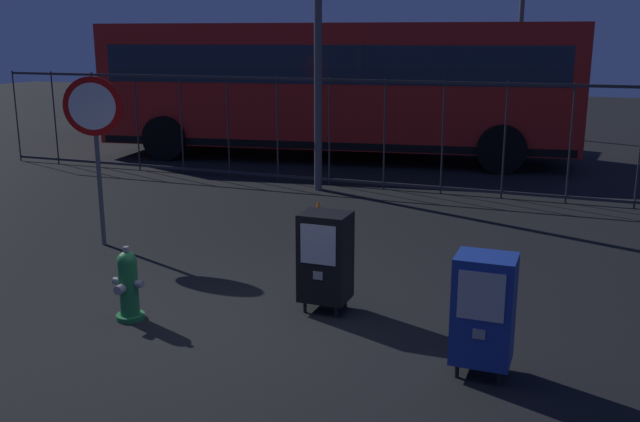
{
  "coord_description": "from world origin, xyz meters",
  "views": [
    {
      "loc": [
        2.93,
        -5.66,
        2.71
      ],
      "look_at": [
        0.3,
        1.2,
        0.9
      ],
      "focal_mm": 39.67,
      "sensor_mm": 36.0,
      "label": 1
    }
  ],
  "objects_px": {
    "fire_hydrant": "(128,285)",
    "bus_near": "(336,83)",
    "newspaper_box_secondary": "(325,257)",
    "stop_sign": "(95,126)",
    "newspaper_box_primary": "(484,309)",
    "traffic_cone": "(318,219)",
    "bus_far": "(274,73)"
  },
  "relations": [
    {
      "from": "fire_hydrant",
      "to": "newspaper_box_secondary",
      "type": "bearing_deg",
      "value": 28.04
    },
    {
      "from": "fire_hydrant",
      "to": "newspaper_box_primary",
      "type": "xyz_separation_m",
      "value": [
        3.41,
        0.06,
        0.22
      ]
    },
    {
      "from": "newspaper_box_secondary",
      "to": "stop_sign",
      "type": "bearing_deg",
      "value": 162.79
    },
    {
      "from": "newspaper_box_primary",
      "to": "bus_far",
      "type": "height_order",
      "value": "bus_far"
    },
    {
      "from": "newspaper_box_secondary",
      "to": "bus_far",
      "type": "bearing_deg",
      "value": 116.58
    },
    {
      "from": "newspaper_box_primary",
      "to": "newspaper_box_secondary",
      "type": "distance_m",
      "value": 1.9
    },
    {
      "from": "bus_far",
      "to": "newspaper_box_secondary",
      "type": "bearing_deg",
      "value": -58.55
    },
    {
      "from": "newspaper_box_primary",
      "to": "bus_near",
      "type": "xyz_separation_m",
      "value": [
        -4.78,
        9.79,
        1.14
      ]
    },
    {
      "from": "newspaper_box_primary",
      "to": "traffic_cone",
      "type": "distance_m",
      "value": 4.35
    },
    {
      "from": "newspaper_box_primary",
      "to": "traffic_cone",
      "type": "xyz_separation_m",
      "value": [
        -2.74,
        3.37,
        -0.31
      ]
    },
    {
      "from": "bus_far",
      "to": "bus_near",
      "type": "bearing_deg",
      "value": -43.61
    },
    {
      "from": "fire_hydrant",
      "to": "bus_near",
      "type": "height_order",
      "value": "bus_near"
    },
    {
      "from": "fire_hydrant",
      "to": "newspaper_box_primary",
      "type": "bearing_deg",
      "value": 0.98
    },
    {
      "from": "newspaper_box_secondary",
      "to": "traffic_cone",
      "type": "xyz_separation_m",
      "value": [
        -1.05,
        2.51,
        -0.31
      ]
    },
    {
      "from": "newspaper_box_secondary",
      "to": "traffic_cone",
      "type": "distance_m",
      "value": 2.74
    },
    {
      "from": "fire_hydrant",
      "to": "bus_near",
      "type": "bearing_deg",
      "value": 97.9
    },
    {
      "from": "fire_hydrant",
      "to": "bus_far",
      "type": "relative_size",
      "value": 0.07
    },
    {
      "from": "stop_sign",
      "to": "traffic_cone",
      "type": "height_order",
      "value": "stop_sign"
    },
    {
      "from": "traffic_cone",
      "to": "bus_far",
      "type": "distance_m",
      "value": 11.39
    },
    {
      "from": "newspaper_box_secondary",
      "to": "stop_sign",
      "type": "distance_m",
      "value": 3.91
    },
    {
      "from": "stop_sign",
      "to": "bus_far",
      "type": "bearing_deg",
      "value": 103.16
    },
    {
      "from": "newspaper_box_secondary",
      "to": "stop_sign",
      "type": "xyz_separation_m",
      "value": [
        -3.6,
        1.12,
        1.03
      ]
    },
    {
      "from": "newspaper_box_secondary",
      "to": "fire_hydrant",
      "type": "bearing_deg",
      "value": -151.96
    },
    {
      "from": "stop_sign",
      "to": "newspaper_box_secondary",
      "type": "bearing_deg",
      "value": -17.21
    },
    {
      "from": "bus_near",
      "to": "bus_far",
      "type": "relative_size",
      "value": 1.01
    },
    {
      "from": "newspaper_box_primary",
      "to": "bus_far",
      "type": "bearing_deg",
      "value": 120.74
    },
    {
      "from": "bus_near",
      "to": "fire_hydrant",
      "type": "bearing_deg",
      "value": -90.56
    },
    {
      "from": "stop_sign",
      "to": "bus_near",
      "type": "height_order",
      "value": "bus_near"
    },
    {
      "from": "fire_hydrant",
      "to": "stop_sign",
      "type": "relative_size",
      "value": 0.33
    },
    {
      "from": "newspaper_box_secondary",
      "to": "bus_near",
      "type": "xyz_separation_m",
      "value": [
        -3.09,
        8.93,
        1.14
      ]
    },
    {
      "from": "bus_near",
      "to": "bus_far",
      "type": "height_order",
      "value": "same"
    },
    {
      "from": "newspaper_box_primary",
      "to": "newspaper_box_secondary",
      "type": "xyz_separation_m",
      "value": [
        -1.69,
        0.86,
        0.0
      ]
    }
  ]
}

